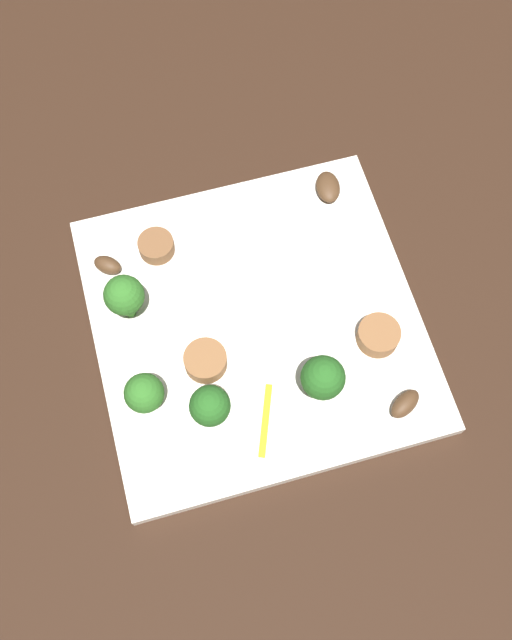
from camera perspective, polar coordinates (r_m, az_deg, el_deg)
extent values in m
plane|color=black|center=(0.59, 0.00, -0.46)|extent=(1.40, 1.40, 0.00)
cube|color=white|center=(0.58, 0.00, -0.23)|extent=(0.26, 0.26, 0.01)
cube|color=silver|center=(0.59, -0.51, 3.25)|extent=(0.14, 0.04, 0.00)
cube|color=silver|center=(0.61, 6.97, 6.80)|extent=(0.04, 0.03, 0.00)
cylinder|color=#296420|center=(0.55, 5.12, -5.29)|extent=(0.01, 0.01, 0.03)
sphere|color=#235B1E|center=(0.52, 5.32, -4.56)|extent=(0.03, 0.03, 0.03)
cylinder|color=#347525|center=(0.58, -10.05, 1.08)|extent=(0.01, 0.01, 0.02)
sphere|color=#2D6B23|center=(0.56, -10.40, 1.95)|extent=(0.03, 0.03, 0.03)
cylinder|color=#347525|center=(0.55, -8.56, -6.31)|extent=(0.01, 0.01, 0.02)
sphere|color=#2D6B23|center=(0.53, -8.85, -5.74)|extent=(0.03, 0.03, 0.03)
cylinder|color=#296420|center=(0.54, -3.53, -7.46)|extent=(0.01, 0.01, 0.03)
sphere|color=#235B1E|center=(0.52, -3.68, -6.80)|extent=(0.03, 0.03, 0.03)
cylinder|color=brown|center=(0.60, -7.89, 5.81)|extent=(0.04, 0.04, 0.01)
cylinder|color=brown|center=(0.57, 9.65, -1.21)|extent=(0.05, 0.05, 0.02)
cylinder|color=brown|center=(0.56, -4.02, -3.23)|extent=(0.04, 0.04, 0.01)
ellipsoid|color=#4C331E|center=(0.63, 5.71, 10.43)|extent=(0.03, 0.03, 0.01)
ellipsoid|color=#4C331E|center=(0.56, 11.71, -6.51)|extent=(0.03, 0.03, 0.01)
ellipsoid|color=#4C331E|center=(0.60, -11.67, 4.28)|extent=(0.03, 0.03, 0.01)
cube|color=yellow|center=(0.55, 0.76, -7.94)|extent=(0.03, 0.05, 0.00)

